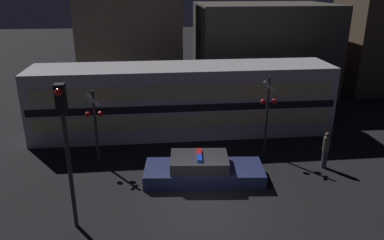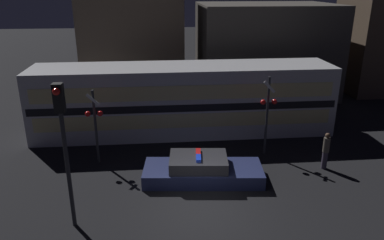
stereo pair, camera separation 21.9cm
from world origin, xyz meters
TOP-DOWN VIEW (x-y plane):
  - ground_plane at (0.00, 0.00)m, footprint 120.00×120.00m
  - train at (-0.03, 7.84)m, footprint 15.86×3.09m
  - police_car at (0.30, 2.32)m, footprint 5.06×2.35m
  - pedestrian at (5.83, 2.81)m, footprint 0.28×0.28m
  - crossing_signal_near at (3.62, 4.50)m, footprint 0.77×0.31m
  - crossing_signal_far at (-4.21, 4.34)m, footprint 0.77×0.31m
  - traffic_light_corner at (-4.37, -0.39)m, footprint 0.30×0.46m
  - building_left at (-3.03, 16.11)m, footprint 7.03×5.18m
  - building_center at (6.42, 15.21)m, footprint 9.36×6.82m

SIDE VIEW (x-z plane):
  - ground_plane at x=0.00m, z-range 0.00..0.00m
  - police_car at x=0.30m, z-range -0.16..1.02m
  - pedestrian at x=5.83m, z-range 0.02..1.71m
  - train at x=-0.03m, z-range 0.00..3.68m
  - crossing_signal_far at x=-4.21m, z-range 0.30..3.73m
  - crossing_signal_near at x=3.62m, z-range 0.31..4.10m
  - building_center at x=6.42m, z-range 0.00..6.41m
  - traffic_light_corner at x=-4.37m, z-range 0.93..5.89m
  - building_left at x=-3.03m, z-range 0.00..8.50m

